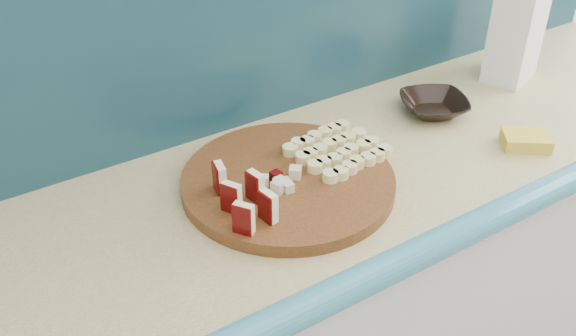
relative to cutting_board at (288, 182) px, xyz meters
The scene contains 10 objects.
kitchen_counter 0.51m from the cutting_board, ahead, with size 2.20×0.63×0.91m.
backsplash 0.42m from the cutting_board, 56.05° to the left, with size 2.20×0.02×0.50m, color teal.
cutting_board is the anchor object (origin of this frame).
apple_wedges 0.15m from the cutting_board, 159.80° to the right, with size 0.09×0.17×0.06m.
apple_chunks 0.04m from the cutting_board, behind, with size 0.06×0.07×0.02m.
banana_slices 0.14m from the cutting_board, ahead, with size 0.20×0.18×0.02m.
brown_bowl 0.48m from the cutting_board, ahead, with size 0.16×0.16×0.04m, color black.
flour_bag 0.80m from the cutting_board, ahead, with size 0.15×0.10×0.25m, color white.
sponge 0.56m from the cutting_board, 16.48° to the right, with size 0.10×0.07×0.03m, color yellow.
banana_peel 0.16m from the cutting_board, 64.62° to the left, with size 0.23×0.19×0.01m.
Camera 1 is at (-0.68, 0.59, 1.69)m, focal length 40.00 mm.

